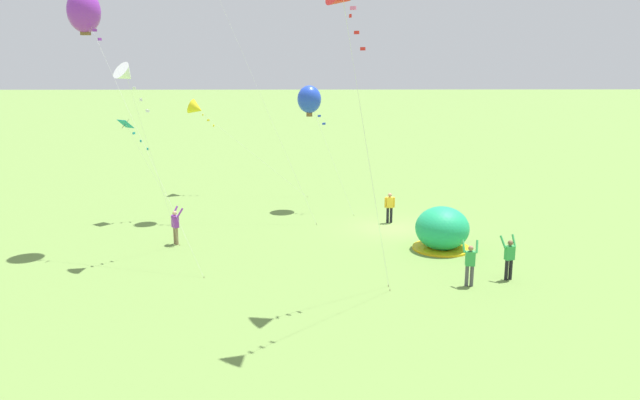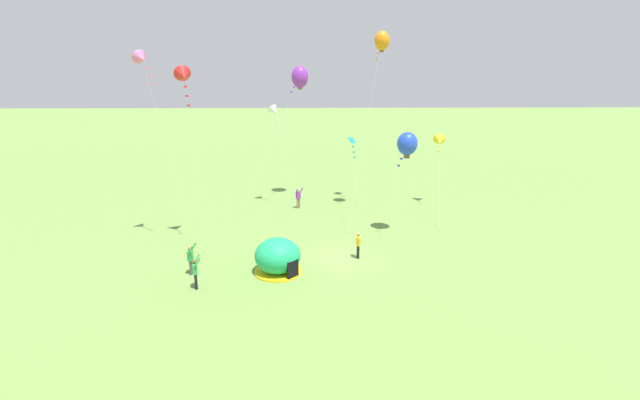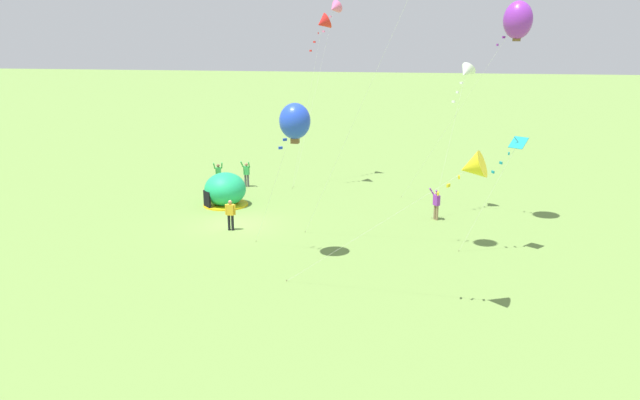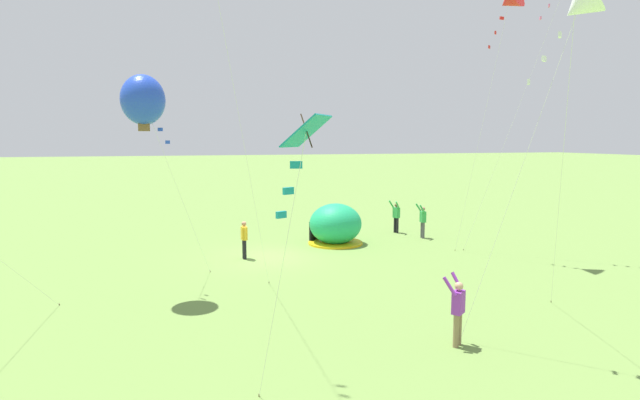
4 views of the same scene
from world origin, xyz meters
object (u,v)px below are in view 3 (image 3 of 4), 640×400
Objects in this scene: popup_tent at (225,190)px; kite_teal at (513,149)px; person_flying_kite at (436,203)px; kite_pink at (334,8)px; person_near_tent at (230,213)px; kite_yellow at (472,167)px; kite_white at (466,72)px; kite_red at (323,23)px; person_with_toddler at (246,173)px; kite_blue at (295,121)px; person_watching_sky at (218,174)px; kite_purple at (518,20)px.

popup_tent is 0.49× the size of kite_teal.
person_flying_kite is 0.15× the size of kite_pink.
kite_yellow is (8.46, 12.16, 4.79)m from person_near_tent.
kite_white is 10.89m from kite_red.
person_with_toddler is 16.33m from kite_blue.
kite_white reaches higher than kite_blue.
kite_blue is at bearing 32.63° from person_watching_sky.
popup_tent is 1.49× the size of person_with_toddler.
person_flying_kite is at bearing 48.53° from kite_red.
person_watching_sky is at bearing -101.19° from kite_white.
person_flying_kite is 0.33× the size of kite_teal.
kite_teal is (5.04, 3.41, 4.19)m from person_flying_kite.
popup_tent is at bearing -85.73° from kite_white.
kite_teal is at bearing 162.08° from kite_yellow.
kite_red is 15.59m from kite_blue.
person_with_toddler is 0.16× the size of kite_red.
kite_yellow is at bearing 42.12° from person_watching_sky.
person_watching_sky is at bearing -137.88° from kite_yellow.
popup_tent is 13.14m from person_flying_kite.
kite_pink reaches higher than kite_white.
kite_blue is (7.86, -6.64, 5.66)m from person_flying_kite.
popup_tent is 4.73m from person_watching_sky.
person_watching_sky is 0.23× the size of kite_yellow.
kite_red is (-12.03, -11.32, 6.04)m from kite_teal.
kite_yellow reaches higher than person_watching_sky.
kite_purple is 4.32m from kite_white.
kite_white is at bearing 61.75° from kite_red.
kite_purple is at bearing 176.03° from kite_teal.
popup_tent is 1.49× the size of person_flying_kite.
kite_pink is 1.57× the size of kite_yellow.
kite_white is (-2.21, -2.40, -2.83)m from kite_purple.
person_flying_kite is (5.26, 15.04, 0.00)m from person_watching_sky.
kite_purple is at bearing 104.40° from person_near_tent.
person_with_toddler is 11.57m from kite_red.
kite_pink reaches higher than kite_teal.
kite_blue is (14.85, 1.27, -4.57)m from kite_red.
popup_tent reaches higher than person_flying_kite.
popup_tent is at bearing -32.60° from kite_pink.
popup_tent is 1.63× the size of person_near_tent.
person_near_tent is 18.48m from kite_purple.
person_with_toddler is 0.25× the size of kite_blue.
kite_teal reaches higher than popup_tent.
popup_tent reaches higher than person_watching_sky.
popup_tent is 5.33m from person_near_tent.
kite_teal is at bearing 60.83° from person_watching_sky.
kite_teal is 0.71× the size of kite_yellow.
person_near_tent is at bearing 21.49° from popup_tent.
person_with_toddler is 1.10× the size of person_near_tent.
kite_blue is at bearing 4.88° from kite_red.
kite_purple is 2.11× the size of kite_teal.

